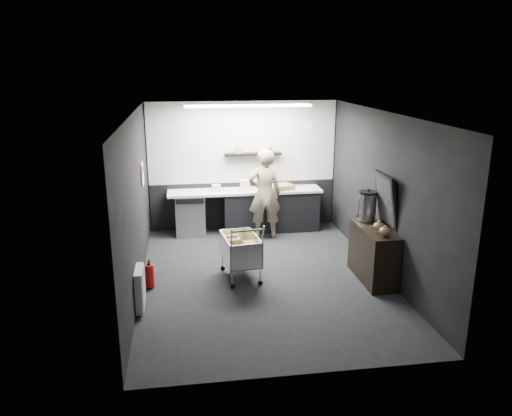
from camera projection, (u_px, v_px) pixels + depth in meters
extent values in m
plane|color=black|center=(264.00, 277.00, 8.34)|extent=(5.50, 5.50, 0.00)
plane|color=silver|center=(264.00, 114.00, 7.59)|extent=(5.50, 5.50, 0.00)
plane|color=black|center=(243.00, 166.00, 10.58)|extent=(5.50, 0.00, 5.50)
plane|color=black|center=(305.00, 265.00, 5.35)|extent=(5.50, 0.00, 5.50)
plane|color=black|center=(136.00, 204.00, 7.68)|extent=(0.00, 5.50, 5.50)
plane|color=black|center=(383.00, 195.00, 8.25)|extent=(0.00, 5.50, 5.50)
cube|color=#BBBBB6|center=(243.00, 142.00, 10.42)|extent=(3.95, 0.02, 1.70)
cube|color=black|center=(243.00, 204.00, 10.79)|extent=(3.95, 0.02, 1.00)
cube|color=black|center=(253.00, 154.00, 10.41)|extent=(1.20, 0.22, 0.04)
cylinder|color=silver|center=(309.00, 127.00, 10.52)|extent=(0.20, 0.03, 0.20)
cube|color=white|center=(142.00, 174.00, 8.86)|extent=(0.02, 0.30, 0.40)
cube|color=red|center=(142.00, 170.00, 8.84)|extent=(0.02, 0.22, 0.10)
cube|color=silver|center=(140.00, 288.00, 7.11)|extent=(0.10, 0.50, 0.60)
cube|color=white|center=(248.00, 106.00, 9.35)|extent=(2.40, 0.20, 0.04)
cube|color=black|center=(271.00, 211.00, 10.60)|extent=(2.00, 0.56, 0.85)
cube|color=silver|center=(245.00, 191.00, 10.39)|extent=(3.20, 0.60, 0.05)
cube|color=#9EA0A5|center=(190.00, 214.00, 10.36)|extent=(0.60, 0.58, 0.85)
cube|color=black|center=(190.00, 202.00, 9.97)|extent=(0.56, 0.02, 0.10)
imported|color=#BDB396|center=(265.00, 194.00, 10.00)|extent=(0.67, 0.44, 1.83)
cube|color=silver|center=(241.00, 261.00, 8.24)|extent=(0.64, 0.89, 0.02)
cube|color=silver|center=(225.00, 249.00, 8.14)|extent=(0.12, 0.83, 0.44)
cube|color=silver|center=(256.00, 248.00, 8.22)|extent=(0.12, 0.83, 0.44)
cube|color=silver|center=(244.00, 258.00, 7.79)|extent=(0.54, 0.09, 0.44)
cube|color=silver|center=(238.00, 240.00, 8.56)|extent=(0.54, 0.09, 0.44)
cylinder|color=silver|center=(229.00, 278.00, 7.89)|extent=(0.02, 0.02, 0.29)
cylinder|color=silver|center=(258.00, 277.00, 7.95)|extent=(0.02, 0.02, 0.29)
cylinder|color=silver|center=(225.00, 261.00, 8.60)|extent=(0.02, 0.02, 0.29)
cylinder|color=silver|center=(251.00, 259.00, 8.67)|extent=(0.02, 0.02, 0.29)
cylinder|color=green|center=(244.00, 231.00, 7.61)|extent=(0.54, 0.10, 0.03)
cube|color=olive|center=(233.00, 248.00, 8.26)|extent=(0.27, 0.32, 0.37)
cube|color=olive|center=(250.00, 253.00, 8.10)|extent=(0.25, 0.30, 0.33)
cylinder|color=black|center=(229.00, 286.00, 7.92)|extent=(0.08, 0.04, 0.08)
cylinder|color=black|center=(225.00, 267.00, 8.64)|extent=(0.08, 0.04, 0.08)
cylinder|color=black|center=(258.00, 284.00, 7.99)|extent=(0.08, 0.04, 0.08)
cylinder|color=black|center=(251.00, 266.00, 8.70)|extent=(0.08, 0.04, 0.08)
cube|color=black|center=(373.00, 254.00, 8.14)|extent=(0.44, 1.18, 0.89)
cylinder|color=silver|center=(367.00, 207.00, 8.32)|extent=(0.30, 0.30, 0.45)
cylinder|color=black|center=(368.00, 193.00, 8.25)|extent=(0.30, 0.30, 0.04)
sphere|color=black|center=(368.00, 190.00, 8.24)|extent=(0.05, 0.05, 0.05)
ellipsoid|color=brown|center=(379.00, 226.00, 7.85)|extent=(0.18, 0.18, 0.14)
ellipsoid|color=brown|center=(385.00, 231.00, 7.62)|extent=(0.18, 0.18, 0.14)
cube|color=black|center=(387.00, 200.00, 7.96)|extent=(0.20, 0.69, 0.88)
cube|color=black|center=(385.00, 200.00, 7.96)|extent=(0.14, 0.59, 0.76)
cylinder|color=#B80C10|center=(150.00, 276.00, 7.88)|extent=(0.14, 0.14, 0.37)
cone|color=black|center=(149.00, 264.00, 7.82)|extent=(0.09, 0.09, 0.06)
cylinder|color=black|center=(149.00, 261.00, 7.81)|extent=(0.03, 0.03, 0.06)
cube|color=#8C664A|center=(280.00, 187.00, 10.43)|extent=(0.62, 0.54, 0.10)
cylinder|color=silver|center=(245.00, 185.00, 10.36)|extent=(0.22, 0.22, 0.22)
cube|color=silver|center=(216.00, 188.00, 10.23)|extent=(0.18, 0.15, 0.15)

